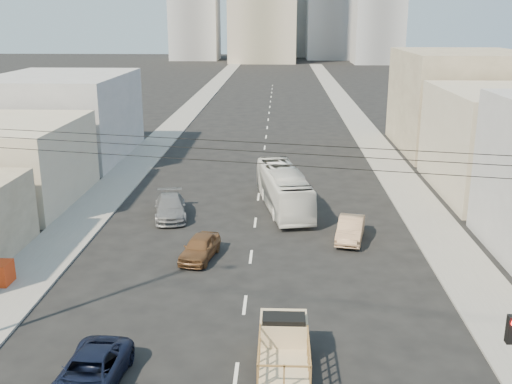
# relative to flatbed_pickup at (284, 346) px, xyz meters

# --- Properties ---
(sidewalk_left) EXTENTS (3.50, 180.00, 0.12)m
(sidewalk_left) POSITION_rel_flatbed_pickup_xyz_m (-13.58, 67.49, -1.03)
(sidewalk_left) COLOR gray
(sidewalk_left) RESTS_ON ground
(sidewalk_right) EXTENTS (3.50, 180.00, 0.12)m
(sidewalk_right) POSITION_rel_flatbed_pickup_xyz_m (9.92, 67.49, -1.03)
(sidewalk_right) COLOR gray
(sidewalk_right) RESTS_ON ground
(lane_dashes) EXTENTS (0.15, 104.00, 0.01)m
(lane_dashes) POSITION_rel_flatbed_pickup_xyz_m (-1.83, 50.49, -1.09)
(lane_dashes) COLOR silver
(lane_dashes) RESTS_ON ground
(flatbed_pickup) EXTENTS (1.95, 4.41, 1.90)m
(flatbed_pickup) POSITION_rel_flatbed_pickup_xyz_m (0.00, 0.00, 0.00)
(flatbed_pickup) COLOR tan
(flatbed_pickup) RESTS_ON ground
(navy_pickup) EXTENTS (2.45, 4.83, 1.31)m
(navy_pickup) POSITION_rel_flatbed_pickup_xyz_m (-7.14, -1.44, -0.44)
(navy_pickup) COLOR black
(navy_pickup) RESTS_ON ground
(city_bus) EXTENTS (4.24, 10.66, 2.89)m
(city_bus) POSITION_rel_flatbed_pickup_xyz_m (0.08, 20.74, 0.35)
(city_bus) COLOR silver
(city_bus) RESTS_ON ground
(sedan_brown) EXTENTS (2.30, 4.19, 1.35)m
(sedan_brown) POSITION_rel_flatbed_pickup_xyz_m (-4.71, 11.13, -0.42)
(sedan_brown) COLOR brown
(sedan_brown) RESTS_ON ground
(sedan_tan) EXTENTS (2.30, 4.47, 1.41)m
(sedan_tan) POSITION_rel_flatbed_pickup_xyz_m (4.18, 14.50, -0.39)
(sedan_tan) COLOR tan
(sedan_tan) RESTS_ON ground
(sedan_grey) EXTENTS (2.97, 5.36, 1.47)m
(sedan_grey) POSITION_rel_flatbed_pickup_xyz_m (-7.69, 18.34, -0.36)
(sedan_grey) COLOR slate
(sedan_grey) RESTS_ON ground
(overhead_wires) EXTENTS (23.01, 5.02, 0.72)m
(overhead_wires) POSITION_rel_flatbed_pickup_xyz_m (-1.83, -1.01, 7.87)
(overhead_wires) COLOR black
(overhead_wires) RESTS_ON ground
(bldg_right_far) EXTENTS (12.00, 16.00, 10.00)m
(bldg_right_far) POSITION_rel_flatbed_pickup_xyz_m (18.17, 41.49, 3.91)
(bldg_right_far) COLOR gray
(bldg_right_far) RESTS_ON ground
(bldg_left_far) EXTENTS (12.00, 16.00, 8.00)m
(bldg_left_far) POSITION_rel_flatbed_pickup_xyz_m (-21.33, 36.49, 2.91)
(bldg_left_far) COLOR #969699
(bldg_left_far) RESTS_ON ground
(midrise_nw) EXTENTS (15.00, 15.00, 34.00)m
(midrise_nw) POSITION_rel_flatbed_pickup_xyz_m (-27.83, 177.49, 15.91)
(midrise_nw) COLOR gray
(midrise_nw) RESTS_ON ground
(midrise_east) EXTENTS (14.00, 14.00, 28.00)m
(midrise_east) POSITION_rel_flatbed_pickup_xyz_m (28.17, 162.49, 12.91)
(midrise_east) COLOR gray
(midrise_east) RESTS_ON ground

